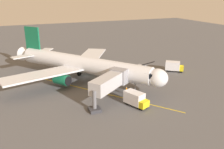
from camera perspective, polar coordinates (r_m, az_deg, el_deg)
The scene contains 10 objects.
ground_plane at distance 59.49m, azimuth -6.32°, elevation -0.43°, with size 220.00×220.00×0.00m, color #565659.
apron_lead_in_line at distance 51.09m, azimuth -5.14°, elevation -3.71°, with size 0.24×40.00×0.01m, color yellow.
airplane at distance 55.36m, azimuth -7.40°, elevation 2.40°, with size 31.48×34.68×11.50m.
jet_bridge at distance 45.14m, azimuth -0.19°, elevation -1.62°, with size 10.30×8.54×5.40m.
ground_crew_marshaller at distance 48.40m, azimuth 3.44°, elevation -3.86°, with size 0.35×0.45×1.71m.
ground_crew_wing_walker at distance 54.40m, azimuth -0.69°, elevation -1.20°, with size 0.43×0.47×1.71m.
box_truck_near_nose at distance 68.84m, azimuth -10.85°, elevation 3.24°, with size 4.94×4.09×2.62m.
box_truck_portside at distance 64.49m, azimuth 14.56°, elevation 1.90°, with size 4.82×4.38×2.62m.
belt_loader_starboard_side at distance 65.68m, azimuth 7.32°, elevation 2.06°, with size 3.99×4.17×2.32m.
box_truck_rear_apron at distance 43.69m, azimuth 5.70°, elevation -5.82°, with size 3.54×5.00×2.62m.
Camera 1 is at (15.48, 53.99, 19.62)m, focal length 38.45 mm.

